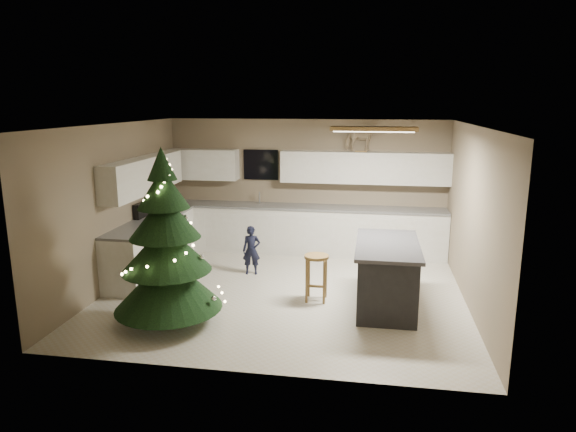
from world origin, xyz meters
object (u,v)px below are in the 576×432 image
Objects in this scene: island at (386,275)px; toddler at (251,250)px; bar_stool at (316,266)px; rocking_horse at (361,138)px; christmas_tree at (166,253)px.

toddler is at bearing 154.55° from island.
bar_stool is 3.15m from rocking_horse.
christmas_tree is 2.81× the size of toddler.
christmas_tree is (-1.88, -1.12, 0.45)m from bar_stool.
bar_stool is 1.13× the size of rocking_horse.
rocking_horse is (0.54, 2.58, 1.73)m from bar_stool.
rocking_horse is (-0.48, 2.64, 1.78)m from island.
christmas_tree is 4.60m from rocking_horse.
rocking_horse is at bearing 78.07° from bar_stool.
rocking_horse is at bearing 56.77° from christmas_tree.
christmas_tree is at bearing -115.99° from toddler.
toddler is at bearing 140.58° from bar_stool.
rocking_horse is at bearing 31.72° from toddler.
rocking_horse is at bearing 100.42° from island.
island is 2.73× the size of rocking_horse.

